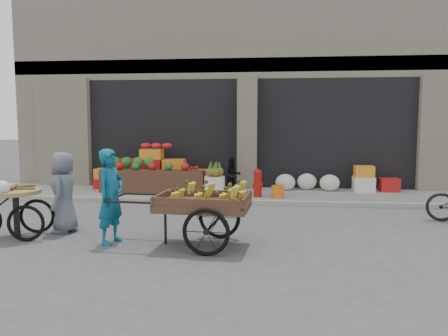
# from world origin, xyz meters

# --- Properties ---
(ground) EXTENTS (80.00, 80.00, 0.00)m
(ground) POSITION_xyz_m (0.00, 0.00, 0.00)
(ground) COLOR #424244
(ground) RESTS_ON ground
(sidewalk) EXTENTS (18.00, 2.20, 0.12)m
(sidewalk) POSITION_xyz_m (0.00, 4.10, 0.06)
(sidewalk) COLOR gray
(sidewalk) RESTS_ON ground
(building) EXTENTS (14.00, 6.45, 7.00)m
(building) POSITION_xyz_m (0.00, 8.03, 3.37)
(building) COLOR beige
(building) RESTS_ON ground
(fruit_display) EXTENTS (3.10, 1.12, 1.24)m
(fruit_display) POSITION_xyz_m (-2.48, 4.38, 0.67)
(fruit_display) COLOR #B21A18
(fruit_display) RESTS_ON sidewalk
(pineapple_bin) EXTENTS (0.52, 0.52, 0.50)m
(pineapple_bin) POSITION_xyz_m (-0.75, 3.60, 0.37)
(pineapple_bin) COLOR silver
(pineapple_bin) RESTS_ON sidewalk
(fire_hydrant) EXTENTS (0.22, 0.22, 0.71)m
(fire_hydrant) POSITION_xyz_m (0.35, 3.55, 0.50)
(fire_hydrant) COLOR #A5140F
(fire_hydrant) RESTS_ON sidewalk
(orange_bucket) EXTENTS (0.32, 0.32, 0.30)m
(orange_bucket) POSITION_xyz_m (0.85, 3.50, 0.27)
(orange_bucket) COLOR orange
(orange_bucket) RESTS_ON sidewalk
(right_bay_goods) EXTENTS (3.35, 0.60, 0.70)m
(right_bay_goods) POSITION_xyz_m (2.61, 4.70, 0.41)
(right_bay_goods) COLOR silver
(right_bay_goods) RESTS_ON sidewalk
(seated_person) EXTENTS (0.51, 0.43, 0.93)m
(seated_person) POSITION_xyz_m (-0.35, 4.20, 0.58)
(seated_person) COLOR black
(seated_person) RESTS_ON sidewalk
(banana_cart) EXTENTS (2.53, 1.19, 1.03)m
(banana_cart) POSITION_xyz_m (-0.44, -0.53, 0.75)
(banana_cart) COLOR brown
(banana_cart) RESTS_ON ground
(vendor_woman) EXTENTS (0.52, 0.65, 1.56)m
(vendor_woman) POSITION_xyz_m (-1.92, -0.53, 0.78)
(vendor_woman) COLOR #0F5875
(vendor_woman) RESTS_ON ground
(tricycle_cart) EXTENTS (1.46, 0.99, 0.95)m
(tricycle_cart) POSITION_xyz_m (-3.69, -0.37, 0.57)
(tricycle_cart) COLOR #9E7F51
(tricycle_cart) RESTS_ON ground
(vendor_grey) EXTENTS (0.55, 0.77, 1.46)m
(vendor_grey) POSITION_xyz_m (-3.04, 0.10, 0.73)
(vendor_grey) COLOR slate
(vendor_grey) RESTS_ON ground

